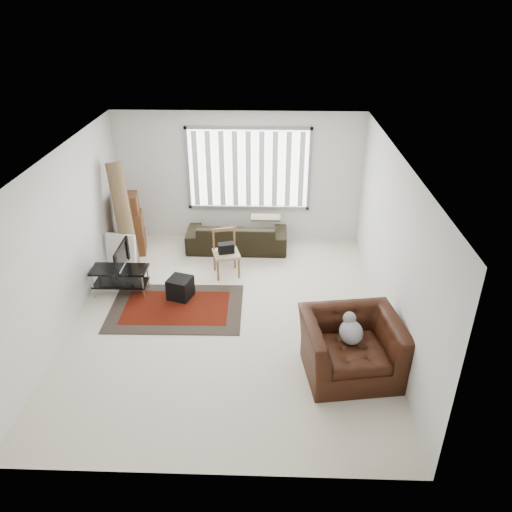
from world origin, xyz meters
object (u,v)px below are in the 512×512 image
Objects in this scene: moving_boxes at (131,226)px; armchair at (351,343)px; tv_stand at (120,275)px; sofa at (237,232)px; side_chair at (226,251)px.

moving_boxes is 5.24m from armchair.
moving_boxes reaches higher than armchair.
armchair is at bearing -27.35° from tv_stand.
moving_boxes is 0.62× the size of sofa.
sofa is 4.11m from armchair.
moving_boxes is 0.86× the size of armchair.
tv_stand is at bearing 144.09° from armchair.
side_chair reaches higher than tv_stand.
tv_stand is 0.66× the size of armchair.
side_chair is at bearing 21.92° from tv_stand.
armchair is (3.75, -1.94, 0.14)m from tv_stand.
tv_stand is 1.55m from moving_boxes.
tv_stand is 2.60m from sofa.
moving_boxes reaches higher than side_chair.
tv_stand is 0.77× the size of moving_boxes.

